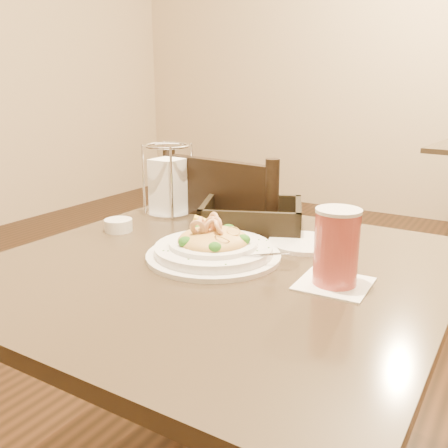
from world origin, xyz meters
The scene contains 8 objects.
main_table centered at (0.00, 0.00, 0.51)m, with size 0.90×0.90×0.75m.
dining_chair_near centered at (-0.18, 0.43, 0.50)m, with size 0.47×0.47×0.93m.
pasta_bowl centered at (-0.03, 0.02, 0.78)m, with size 0.31×0.29×0.09m.
drink_glass centered at (0.24, 0.02, 0.82)m, with size 0.13×0.13×0.15m.
bread_basket centered at (-0.06, 0.26, 0.77)m, with size 0.31×0.29×0.07m.
napkin_caddy centered at (-0.33, 0.26, 0.83)m, with size 0.13×0.13×0.20m.
side_plate centered at (0.11, 0.20, 0.75)m, with size 0.16×0.16×0.01m, color white.
butter_ramekin centered at (-0.34, 0.06, 0.76)m, with size 0.07×0.07×0.03m, color white.
Camera 1 is at (0.52, -0.83, 1.12)m, focal length 40.00 mm.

